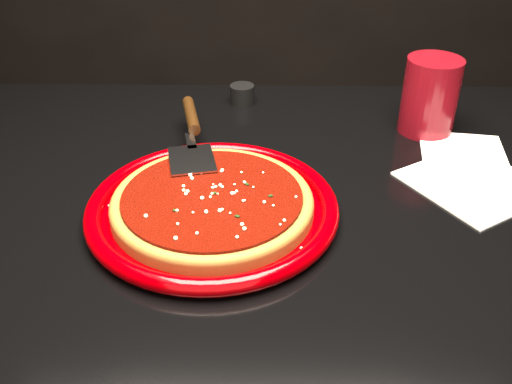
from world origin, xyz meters
TOP-DOWN VIEW (x-y plane):
  - table at (0.00, 0.00)m, footprint 1.20×0.80m
  - plate at (-0.07, -0.07)m, footprint 0.46×0.46m
  - pizza_crust at (-0.07, -0.07)m, footprint 0.36×0.36m
  - pizza_crust_rim at (-0.07, -0.07)m, footprint 0.36×0.36m
  - pizza_sauce at (-0.07, -0.07)m, footprint 0.32×0.32m
  - parmesan_dusting at (-0.07, -0.07)m, footprint 0.24×0.24m
  - basil_flecks at (-0.07, -0.07)m, footprint 0.22×0.22m
  - pizza_server at (-0.12, 0.09)m, footprint 0.14×0.30m
  - cup at (0.29, 0.20)m, footprint 0.12×0.12m
  - napkin_a at (0.32, 0.02)m, footprint 0.24×0.24m
  - napkin_b at (0.33, 0.11)m, footprint 0.16×0.16m
  - ramekin at (-0.04, 0.31)m, footprint 0.06×0.06m

SIDE VIEW (x-z plane):
  - table at x=0.00m, z-range 0.00..0.75m
  - napkin_b at x=0.33m, z-range 0.75..0.75m
  - napkin_a at x=0.32m, z-range 0.75..0.75m
  - plate at x=-0.07m, z-range 0.75..0.78m
  - pizza_crust at x=-0.07m, z-range 0.76..0.77m
  - ramekin at x=-0.04m, z-range 0.75..0.79m
  - pizza_crust_rim at x=-0.07m, z-range 0.77..0.78m
  - pizza_sauce at x=-0.07m, z-range 0.77..0.78m
  - basil_flecks at x=-0.07m, z-range 0.78..0.79m
  - parmesan_dusting at x=-0.07m, z-range 0.78..0.79m
  - pizza_server at x=-0.12m, z-range 0.78..0.80m
  - cup at x=0.29m, z-range 0.75..0.88m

